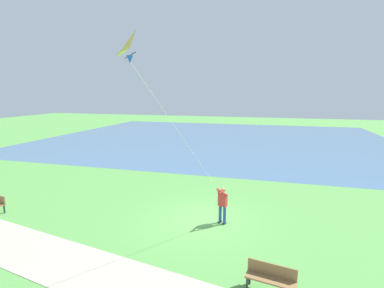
% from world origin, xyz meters
% --- Properties ---
extents(ground_plane, '(120.00, 120.00, 0.00)m').
position_xyz_m(ground_plane, '(0.00, 0.00, 0.00)').
color(ground_plane, '#569947').
extents(lake_water, '(36.00, 44.00, 0.01)m').
position_xyz_m(lake_water, '(25.18, 4.00, 0.00)').
color(lake_water, '#476B8E').
rests_on(lake_water, ground).
extents(walkway_path, '(7.99, 31.92, 0.02)m').
position_xyz_m(walkway_path, '(-5.19, 2.00, 0.01)').
color(walkway_path, '#ADA393').
rests_on(walkway_path, ground).
extents(person_kite_flyer, '(0.63, 0.49, 1.83)m').
position_xyz_m(person_kite_flyer, '(-0.16, -0.98, 1.05)').
color(person_kite_flyer, '#232328').
rests_on(person_kite_flyer, ground).
extents(flying_kite, '(5.06, 2.35, 6.07)m').
position_xyz_m(flying_kite, '(-4.79, 0.84, 7.34)').
color(flying_kite, yellow).
extents(park_bench_near_walkway, '(0.70, 1.55, 0.88)m').
position_xyz_m(park_bench_near_walkway, '(-4.42, -3.22, 0.51)').
color(park_bench_near_walkway, olive).
rests_on(park_bench_near_walkway, ground).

